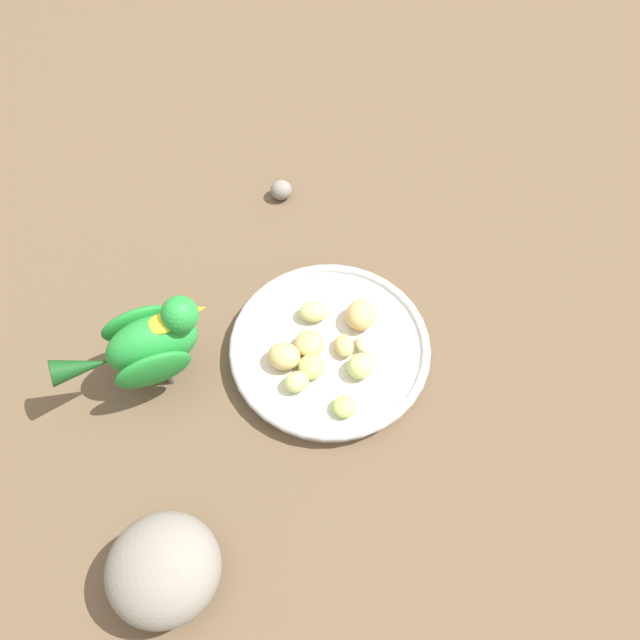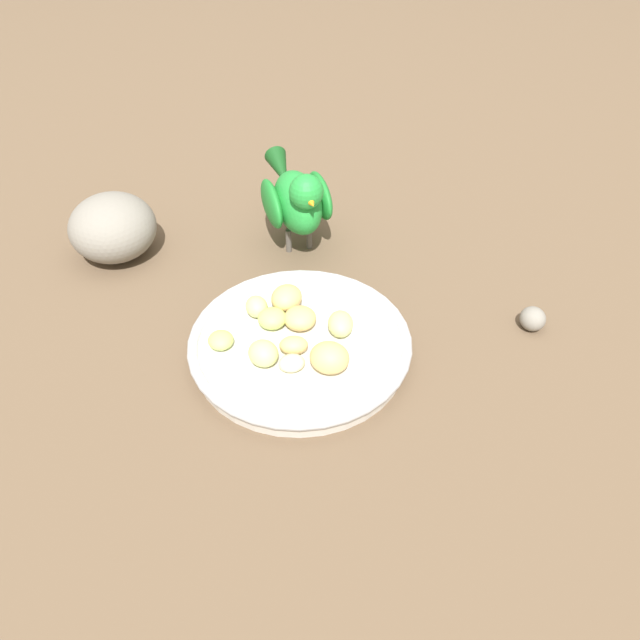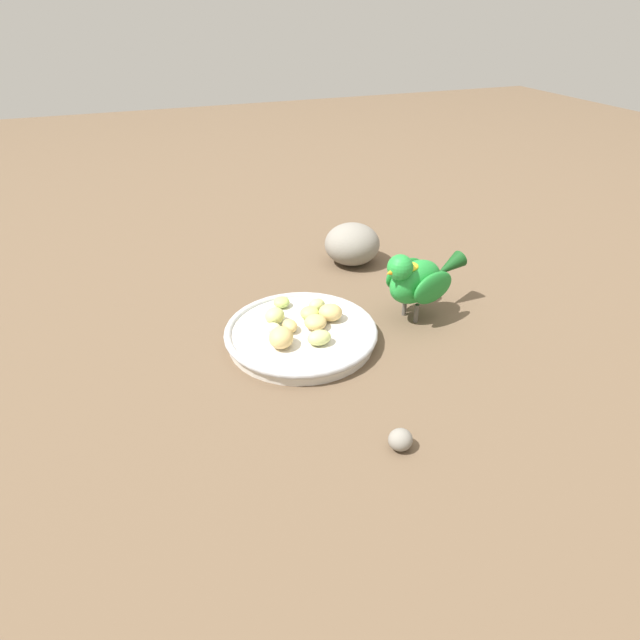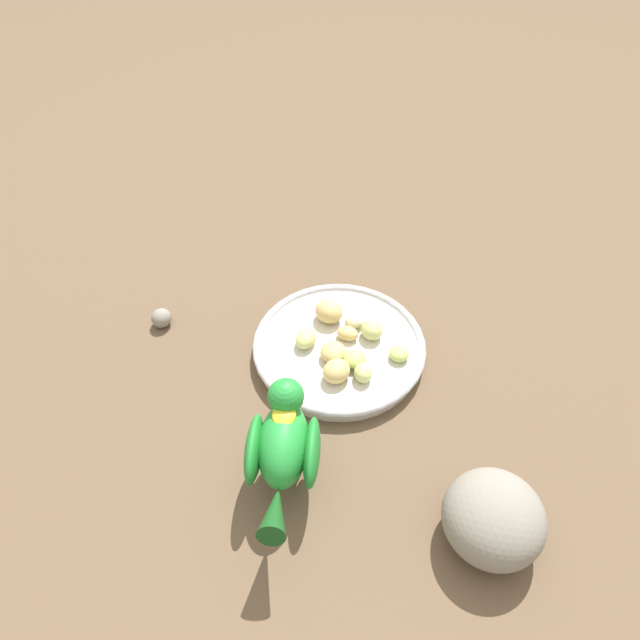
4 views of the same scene
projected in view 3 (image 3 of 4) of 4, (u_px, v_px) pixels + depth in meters
The scene contains 15 objects.
ground_plane at pixel (298, 336), 0.83m from camera, with size 4.00×4.00×0.00m, color brown.
feeding_bowl at pixel (304, 333), 0.81m from camera, with size 0.23×0.23×0.02m.
apple_piece_0 at pixel (275, 316), 0.82m from camera, with size 0.03×0.03×0.03m, color #C6D17A.
apple_piece_1 at pixel (317, 305), 0.85m from camera, with size 0.03×0.02×0.02m, color #C6D17A.
apple_piece_2 at pixel (281, 302), 0.87m from camera, with size 0.03×0.03×0.02m, color #B2CC66.
apple_piece_3 at pixel (290, 326), 0.81m from camera, with size 0.03×0.02×0.02m, color tan.
apple_piece_4 at pixel (274, 329), 0.80m from camera, with size 0.03×0.02×0.02m, color beige.
apple_piece_5 at pixel (315, 322), 0.81m from camera, with size 0.03×0.03×0.02m, color tan.
apple_piece_6 at pixel (319, 338), 0.78m from camera, with size 0.04×0.03×0.02m, color #C6D17A.
apple_piece_7 at pixel (310, 313), 0.84m from camera, with size 0.03×0.03×0.02m, color #B2CC66.
apple_piece_8 at pixel (332, 314), 0.83m from camera, with size 0.04×0.03×0.03m, color tan.
apple_piece_9 at pixel (281, 338), 0.77m from camera, with size 0.04×0.04×0.03m, color tan.
parrot at pixel (417, 279), 0.84m from camera, with size 0.10×0.17×0.12m.
rock_large at pixel (352, 244), 1.04m from camera, with size 0.11×0.11×0.08m, color gray.
pebble_0 at pixel (400, 440), 0.62m from camera, with size 0.03×0.03×0.03m, color gray.
Camera 3 is at (-0.66, 0.21, 0.46)m, focal length 30.10 mm.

